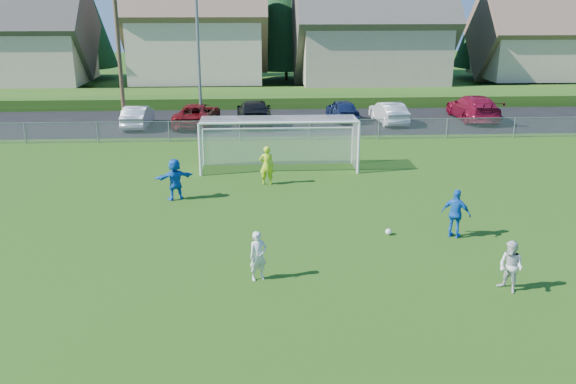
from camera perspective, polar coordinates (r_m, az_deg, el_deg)
The scene contains 21 objects.
ground at distance 14.58m, azimuth 1.76°, elevation -15.06°, with size 160.00×160.00×0.00m, color #193D0C.
asphalt_lot at distance 40.48m, azimuth -1.51°, elevation 6.61°, with size 60.00×60.00×0.00m, color black.
grass_embankment at distance 47.79m, azimuth -1.78°, elevation 8.84°, with size 70.00×6.00×0.80m, color #1E420F.
soccer_ball at distance 21.49m, azimuth 9.38°, elevation -3.69°, with size 0.22×0.22×0.22m, color white.
player_white_a at distance 17.76m, azimuth -2.82°, elevation -5.99°, with size 0.54×0.36×1.48m, color silver.
player_white_b at distance 18.16m, azimuth 20.12°, elevation -6.58°, with size 0.72×0.56×1.49m, color silver.
player_blue_a at distance 21.53m, azimuth 15.45°, elevation -1.97°, with size 1.00×0.41×1.70m, color blue.
player_blue_b at distance 25.05m, azimuth -10.53°, elevation 1.19°, with size 1.59×0.51×1.71m, color blue.
goalkeeper at distance 26.64m, azimuth -2.01°, elevation 2.51°, with size 0.63×0.41×1.72m, color #BEE71B.
car_b at distance 39.78m, azimuth -13.89°, elevation 6.89°, with size 1.44×4.12×1.36m, color silver.
car_c at distance 39.44m, azimuth -8.50°, elevation 7.18°, with size 2.39×5.18×1.44m, color #640B0E.
car_d at distance 39.55m, azimuth -3.18°, elevation 7.46°, with size 2.18×5.36×1.56m, color black.
car_e at distance 41.00m, azimuth 5.11°, elevation 7.67°, with size 1.64×4.07×1.39m, color #121D41.
car_f at distance 40.39m, azimuth 9.40°, elevation 7.35°, with size 1.47×4.21×1.39m, color silver.
car_g at distance 42.74m, azimuth 16.96°, elevation 7.57°, with size 2.31×5.67×1.65m, color maroon.
soccer_goal at distance 28.95m, azimuth -0.87°, elevation 5.33°, with size 7.42×1.90×2.50m.
chainlink_fence at distance 34.97m, azimuth -1.25°, elevation 5.85°, with size 52.06×0.06×1.20m.
streetlight at distance 38.45m, azimuth -8.31°, elevation 13.12°, with size 1.38×0.18×9.00m.
utility_pole at distance 40.17m, azimuth -15.60°, elevation 13.30°, with size 1.60×0.26×10.00m.
houses_row at distance 54.73m, azimuth 0.11°, elevation 17.28°, with size 53.90×11.45×13.27m.
tree_row at distance 60.96m, azimuth -1.14°, elevation 16.95°, with size 65.98×12.36×13.80m.
Camera 1 is at (-1.10, -12.18, 7.94)m, focal length 38.00 mm.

